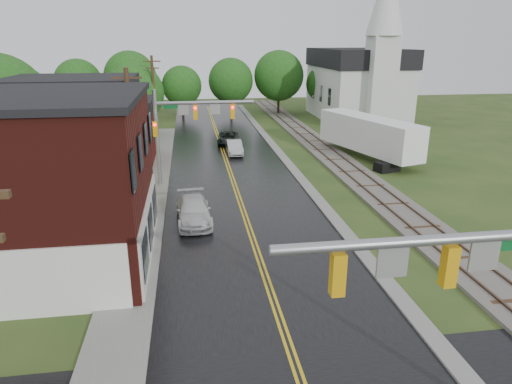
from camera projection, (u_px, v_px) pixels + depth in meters
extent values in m
cube|color=black|center=(230.00, 172.00, 38.41)|extent=(10.00, 90.00, 0.02)
cube|color=gray|center=(281.00, 155.00, 43.85)|extent=(0.80, 70.00, 0.12)
cube|color=gray|center=(151.00, 194.00, 32.86)|extent=(2.40, 50.00, 0.12)
cube|color=silver|center=(149.00, 228.00, 23.11)|extent=(0.10, 9.50, 3.00)
cube|color=tan|center=(79.00, 150.00, 32.12)|extent=(8.00, 7.00, 6.40)
cube|color=#3F0F0C|center=(114.00, 138.00, 41.01)|extent=(7.00, 6.00, 4.40)
cube|color=silver|center=(356.00, 93.00, 63.51)|extent=(10.00, 16.00, 7.00)
cube|color=black|center=(358.00, 58.00, 62.02)|extent=(10.40, 16.40, 2.40)
cube|color=silver|center=(380.00, 83.00, 55.37)|extent=(3.20, 3.20, 11.00)
cube|color=#59544C|center=(327.00, 153.00, 44.45)|extent=(3.20, 80.00, 0.20)
cube|color=#4C3828|center=(320.00, 151.00, 44.31)|extent=(0.10, 80.00, 0.12)
cube|color=#4C3828|center=(334.00, 151.00, 44.51)|extent=(0.10, 80.00, 0.12)
cylinder|color=gray|center=(424.00, 241.00, 10.45)|extent=(7.20, 0.26, 0.26)
cube|color=orange|center=(449.00, 266.00, 10.77)|extent=(0.32, 0.30, 1.05)
cube|color=orange|center=(338.00, 274.00, 10.40)|extent=(0.32, 0.30, 1.05)
cube|color=gray|center=(484.00, 256.00, 10.83)|extent=(0.75, 0.06, 0.75)
cube|color=gray|center=(392.00, 262.00, 10.51)|extent=(0.75, 0.06, 0.75)
cylinder|color=gray|center=(157.00, 139.00, 33.68)|extent=(0.28, 0.28, 7.20)
cylinder|color=gray|center=(205.00, 102.00, 33.35)|extent=(7.20, 0.26, 0.26)
cube|color=orange|center=(195.00, 112.00, 33.47)|extent=(0.32, 0.30, 1.05)
cube|color=orange|center=(232.00, 111.00, 33.85)|extent=(0.32, 0.30, 1.05)
cube|color=gray|center=(183.00, 110.00, 33.29)|extent=(0.75, 0.06, 0.75)
cube|color=gray|center=(215.00, 109.00, 33.61)|extent=(0.75, 0.06, 0.75)
cube|color=#0C5926|center=(173.00, 107.00, 33.11)|extent=(1.40, 0.04, 0.30)
sphere|color=#FF0C0C|center=(195.00, 108.00, 33.20)|extent=(0.20, 0.20, 0.20)
cylinder|color=#382616|center=(132.00, 142.00, 28.53)|extent=(0.28, 0.28, 9.00)
cube|color=#382616|center=(127.00, 78.00, 27.29)|extent=(1.80, 0.12, 0.12)
cube|color=#382616|center=(128.00, 90.00, 27.52)|extent=(1.40, 0.12, 0.12)
cylinder|color=#382616|center=(154.00, 99.00, 49.17)|extent=(0.28, 0.28, 9.00)
cube|color=#382616|center=(152.00, 61.00, 47.93)|extent=(1.80, 0.12, 0.12)
cube|color=#382616|center=(152.00, 68.00, 48.15)|extent=(1.40, 0.12, 0.12)
cylinder|color=black|center=(8.00, 154.00, 37.25)|extent=(0.36, 0.36, 3.42)
sphere|color=#1F4313|center=(6.00, 111.00, 35.84)|extent=(5.32, 5.32, 5.32)
cylinder|color=black|center=(80.00, 137.00, 45.42)|extent=(0.36, 0.36, 2.70)
sphere|color=#1F4313|center=(76.00, 104.00, 44.37)|extent=(6.00, 6.00, 6.00)
sphere|color=#1F4313|center=(83.00, 109.00, 44.25)|extent=(4.20, 4.20, 4.20)
cylinder|color=black|center=(138.00, 124.00, 51.71)|extent=(0.36, 0.36, 2.88)
sphere|color=#1F4313|center=(135.00, 93.00, 50.59)|extent=(6.40, 6.40, 6.40)
sphere|color=#1F4313|center=(141.00, 98.00, 50.48)|extent=(4.48, 4.48, 4.48)
imported|color=black|center=(228.00, 138.00, 48.26)|extent=(2.60, 4.82, 1.29)
imported|color=#ADACB1|center=(234.00, 147.00, 44.06)|extent=(1.43, 4.06, 1.34)
imported|color=silver|center=(193.00, 211.00, 27.65)|extent=(2.28, 5.04, 1.43)
cube|color=black|center=(387.00, 167.00, 38.42)|extent=(2.24, 1.71, 0.80)
cylinder|color=gray|center=(355.00, 147.00, 45.54)|extent=(0.16, 0.16, 0.80)
cube|color=white|center=(368.00, 134.00, 42.08)|extent=(5.98, 12.40, 3.04)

